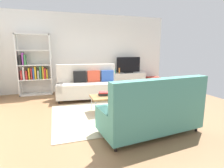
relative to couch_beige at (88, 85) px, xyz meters
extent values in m
plane|color=#936B47|center=(0.30, -1.40, -0.45)|extent=(7.68, 7.68, 0.00)
cube|color=white|center=(0.30, 1.40, 1.00)|extent=(6.40, 0.12, 2.90)
cube|color=beige|center=(0.33, -1.62, -0.45)|extent=(2.90, 2.20, 0.01)
cube|color=beige|center=(-0.02, -0.07, -0.13)|extent=(1.98, 1.03, 0.44)
cube|color=beige|center=(0.01, 0.25, 0.37)|extent=(1.91, 0.39, 0.56)
cube|color=beige|center=(0.83, -0.16, -0.02)|extent=(0.28, 0.86, 0.22)
cube|color=beige|center=(-0.87, 0.02, -0.02)|extent=(0.28, 0.86, 0.22)
cylinder|color=black|center=(0.81, -0.50, -0.40)|extent=(0.05, 0.05, 0.10)
cylinder|color=black|center=(-0.92, -0.32, -0.40)|extent=(0.05, 0.05, 0.10)
cylinder|color=black|center=(0.88, 0.18, -0.40)|extent=(0.05, 0.05, 0.10)
cylinder|color=black|center=(-0.85, 0.36, -0.40)|extent=(0.05, 0.05, 0.10)
cube|color=#3359B2|center=(0.66, 0.00, 0.27)|extent=(0.41, 0.18, 0.36)
cube|color=#D84C33|center=(0.21, 0.05, 0.27)|extent=(0.41, 0.18, 0.36)
cube|color=black|center=(-0.23, 0.09, 0.27)|extent=(0.41, 0.18, 0.36)
cube|color=teal|center=(0.68, -2.77, -0.13)|extent=(1.98, 1.03, 0.44)
cube|color=teal|center=(0.71, -3.09, 0.37)|extent=(1.91, 0.39, 0.56)
cube|color=teal|center=(-0.17, -2.86, -0.02)|extent=(0.28, 0.86, 0.22)
cube|color=teal|center=(1.53, -2.68, -0.02)|extent=(0.28, 0.86, 0.22)
cylinder|color=black|center=(-0.22, -2.52, -0.40)|extent=(0.05, 0.05, 0.10)
cylinder|color=black|center=(1.51, -2.34, -0.40)|extent=(0.05, 0.05, 0.10)
cylinder|color=black|center=(-0.15, -3.20, -0.40)|extent=(0.05, 0.05, 0.10)
cylinder|color=black|center=(1.58, -3.02, -0.40)|extent=(0.05, 0.05, 0.10)
cube|color=black|center=(0.03, -2.98, 0.27)|extent=(0.41, 0.18, 0.36)
cube|color=white|center=(0.48, -2.93, 0.27)|extent=(0.41, 0.18, 0.36)
cube|color=#9E7042|center=(0.38, -1.42, -0.05)|extent=(1.10, 0.56, 0.04)
cylinder|color=silver|center=(-0.12, -1.19, -0.26)|extent=(0.02, 0.02, 0.38)
cylinder|color=silver|center=(0.88, -1.19, -0.26)|extent=(0.02, 0.02, 0.38)
cylinder|color=silver|center=(-0.12, -1.65, -0.26)|extent=(0.02, 0.02, 0.38)
cylinder|color=silver|center=(0.88, -1.65, -0.26)|extent=(0.02, 0.02, 0.38)
cube|color=silver|center=(1.87, 1.06, -0.13)|extent=(1.40, 0.44, 0.64)
cube|color=black|center=(1.87, 1.04, 0.21)|extent=(0.36, 0.20, 0.04)
cube|color=black|center=(1.87, 1.04, 0.53)|extent=(1.00, 0.05, 0.60)
cube|color=white|center=(-2.16, 1.08, 0.60)|extent=(0.04, 0.36, 2.10)
cube|color=white|center=(-1.10, 1.08, 0.60)|extent=(0.04, 0.36, 2.10)
cube|color=white|center=(-1.63, 1.08, 1.63)|extent=(1.10, 0.36, 0.04)
cube|color=white|center=(-1.63, 1.08, -0.43)|extent=(1.10, 0.36, 0.04)
cube|color=white|center=(-1.63, 1.08, 0.10)|extent=(1.02, 0.36, 0.03)
cube|color=white|center=(-1.63, 1.08, 0.60)|extent=(1.02, 0.36, 0.03)
cube|color=white|center=(-1.63, 1.08, 1.10)|extent=(1.02, 0.36, 0.03)
cube|color=red|center=(-2.06, 1.08, 0.27)|extent=(0.05, 0.29, 0.31)
cube|color=silver|center=(-1.99, 1.08, 0.33)|extent=(0.05, 0.29, 0.43)
cube|color=red|center=(-1.91, 1.08, 0.26)|extent=(0.06, 0.29, 0.29)
cube|color=gold|center=(-1.82, 1.08, 0.31)|extent=(0.04, 0.29, 0.39)
cube|color=red|center=(-1.75, 1.08, 0.31)|extent=(0.04, 0.29, 0.39)
cube|color=#3359B2|center=(-1.69, 1.08, 0.30)|extent=(0.05, 0.29, 0.38)
cube|color=gold|center=(-1.63, 1.08, 0.33)|extent=(0.05, 0.29, 0.44)
cube|color=silver|center=(-1.54, 1.08, 0.26)|extent=(0.04, 0.29, 0.30)
cube|color=#3F8C4C|center=(-1.46, 1.08, 0.33)|extent=(0.05, 0.29, 0.44)
cube|color=gold|center=(-1.38, 1.08, 0.32)|extent=(0.04, 0.29, 0.42)
cube|color=red|center=(-1.32, 1.08, 0.29)|extent=(0.06, 0.29, 0.36)
cube|color=gold|center=(-1.25, 1.08, 0.27)|extent=(0.04, 0.29, 0.32)
cube|color=#262626|center=(-2.06, 1.08, 0.78)|extent=(0.06, 0.29, 0.33)
cube|color=purple|center=(-1.98, 1.08, 0.82)|extent=(0.05, 0.29, 0.41)
cube|color=#3F8C4C|center=(-1.92, 1.08, 0.78)|extent=(0.04, 0.29, 0.34)
cube|color=#B2382D|center=(2.97, 0.96, -0.23)|extent=(0.52, 0.40, 0.44)
cylinder|color=brown|center=(0.45, -1.49, 0.03)|extent=(0.18, 0.18, 0.11)
sphere|color=#2D7233|center=(0.45, -1.49, 0.16)|extent=(0.20, 0.20, 0.20)
cube|color=#262626|center=(0.17, -1.34, -0.02)|extent=(0.25, 0.19, 0.03)
cube|color=#262626|center=(0.17, -1.34, 0.01)|extent=(0.27, 0.22, 0.03)
cube|color=red|center=(0.17, -1.34, 0.04)|extent=(0.28, 0.23, 0.03)
cylinder|color=#33B29E|center=(1.29, 1.11, 0.27)|extent=(0.12, 0.12, 0.16)
cylinder|color=orange|center=(1.47, 1.02, 0.30)|extent=(0.06, 0.06, 0.22)
camera|label=1|loc=(-1.00, -5.61, 1.12)|focal=28.55mm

